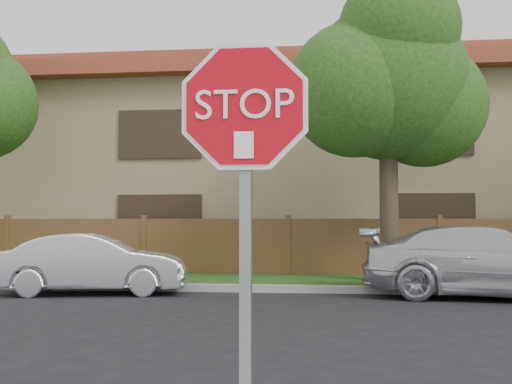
# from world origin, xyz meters

# --- Properties ---
(far_curb) EXTENTS (70.00, 0.30, 0.15)m
(far_curb) POSITION_xyz_m (0.00, 8.15, 0.07)
(far_curb) COLOR gray
(far_curb) RESTS_ON ground
(grass_strip) EXTENTS (70.00, 3.00, 0.12)m
(grass_strip) POSITION_xyz_m (0.00, 9.80, 0.06)
(grass_strip) COLOR #1E4714
(grass_strip) RESTS_ON ground
(fence) EXTENTS (70.00, 0.12, 1.60)m
(fence) POSITION_xyz_m (0.00, 11.40, 0.80)
(fence) COLOR brown
(fence) RESTS_ON ground
(apartment_building) EXTENTS (35.20, 9.20, 7.20)m
(apartment_building) POSITION_xyz_m (0.00, 17.00, 3.53)
(apartment_building) COLOR #9F8762
(apartment_building) RESTS_ON ground
(tree_mid) EXTENTS (4.80, 3.90, 7.35)m
(tree_mid) POSITION_xyz_m (2.52, 9.57, 4.87)
(tree_mid) COLOR #382B21
(tree_mid) RESTS_ON ground
(stop_sign) EXTENTS (1.01, 0.13, 2.55)m
(stop_sign) POSITION_xyz_m (0.46, -1.48, 1.83)
(stop_sign) COLOR gray
(stop_sign) RESTS_ON sidewalk_near
(sedan_left) EXTENTS (4.01, 1.98, 1.26)m
(sedan_left) POSITION_xyz_m (-3.86, 7.39, 0.63)
(sedan_left) COLOR silver
(sedan_left) RESTS_ON ground
(sedan_right) EXTENTS (5.20, 2.65, 1.44)m
(sedan_right) POSITION_xyz_m (4.20, 7.60, 0.72)
(sedan_right) COLOR silver
(sedan_right) RESTS_ON ground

